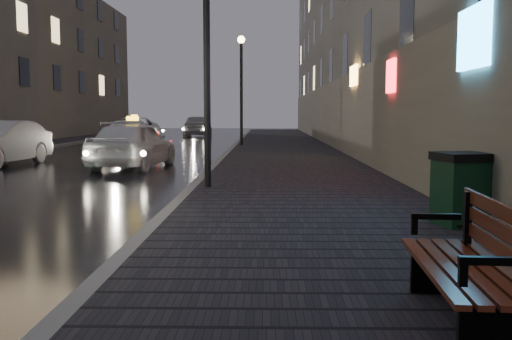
# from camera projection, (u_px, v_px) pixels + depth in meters

# --- Properties ---
(sidewalk) EXTENTS (4.60, 58.00, 0.15)m
(sidewalk) POSITION_uv_depth(u_px,v_px,m) (284.00, 148.00, 26.97)
(sidewalk) COLOR black
(sidewalk) RESTS_ON ground
(curb) EXTENTS (0.20, 58.00, 0.15)m
(curb) POSITION_uv_depth(u_px,v_px,m) (233.00, 148.00, 27.02)
(curb) COLOR slate
(curb) RESTS_ON ground
(sidewalk_far) EXTENTS (2.40, 58.00, 0.15)m
(sidewalk_far) POSITION_uv_depth(u_px,v_px,m) (20.00, 148.00, 27.21)
(sidewalk_far) COLOR black
(sidewalk_far) RESTS_ON ground
(curb_far) EXTENTS (0.20, 58.00, 0.15)m
(curb_far) POSITION_uv_depth(u_px,v_px,m) (47.00, 148.00, 27.19)
(curb_far) COLOR slate
(curb_far) RESTS_ON ground
(building_near) EXTENTS (1.80, 50.00, 13.00)m
(building_near) POSITION_uv_depth(u_px,v_px,m) (342.00, 23.00, 30.26)
(building_near) COLOR #605B54
(building_near) RESTS_ON ground
(building_far_c) EXTENTS (6.00, 22.00, 11.00)m
(building_far_c) POSITION_uv_depth(u_px,v_px,m) (56.00, 65.00, 44.68)
(building_far_c) COLOR #6B6051
(building_far_c) RESTS_ON ground
(lamp_near) EXTENTS (0.36, 0.36, 5.28)m
(lamp_near) POSITION_uv_depth(u_px,v_px,m) (207.00, 26.00, 11.75)
(lamp_near) COLOR black
(lamp_near) RESTS_ON sidewalk
(lamp_far) EXTENTS (0.36, 0.36, 5.28)m
(lamp_far) POSITION_uv_depth(u_px,v_px,m) (241.00, 76.00, 27.67)
(lamp_far) COLOR black
(lamp_far) RESTS_ON sidewalk
(bench) EXTENTS (0.72, 1.81, 0.91)m
(bench) POSITION_uv_depth(u_px,v_px,m) (475.00, 264.00, 4.16)
(bench) COLOR black
(bench) RESTS_ON sidewalk
(trash_bin) EXTENTS (0.80, 0.80, 1.01)m
(trash_bin) POSITION_uv_depth(u_px,v_px,m) (461.00, 188.00, 7.90)
(trash_bin) COLOR black
(trash_bin) RESTS_ON sidewalk
(taxi_near) EXTENTS (2.25, 4.51, 1.48)m
(taxi_near) POSITION_uv_depth(u_px,v_px,m) (133.00, 145.00, 17.65)
(taxi_near) COLOR silver
(taxi_near) RESTS_ON ground
(taxi_mid) EXTENTS (2.22, 4.92, 1.40)m
(taxi_mid) POSITION_uv_depth(u_px,v_px,m) (131.00, 135.00, 26.30)
(taxi_mid) COLOR white
(taxi_mid) RESTS_ON ground
(taxi_far) EXTENTS (2.95, 5.56, 1.49)m
(taxi_far) POSITION_uv_depth(u_px,v_px,m) (135.00, 130.00, 33.11)
(taxi_far) COLOR silver
(taxi_far) RESTS_ON ground
(car_far) EXTENTS (2.02, 4.73, 1.59)m
(car_far) POSITION_uv_depth(u_px,v_px,m) (198.00, 126.00, 41.63)
(car_far) COLOR gray
(car_far) RESTS_ON ground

